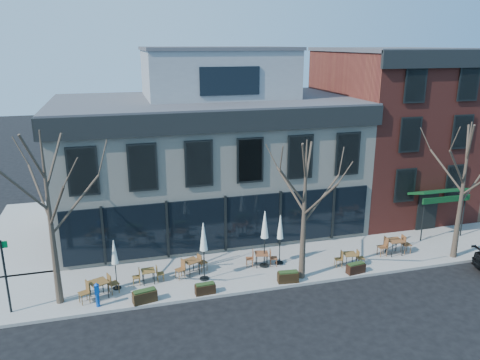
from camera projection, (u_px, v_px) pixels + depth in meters
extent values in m
plane|color=black|center=(225.00, 254.00, 26.41)|extent=(120.00, 120.00, 0.00)
cube|color=gray|center=(293.00, 263.00, 25.22)|extent=(33.50, 4.70, 0.15)
cube|color=gray|center=(27.00, 233.00, 29.10)|extent=(4.50, 12.00, 0.15)
cube|color=beige|center=(207.00, 164.00, 29.91)|extent=(18.00, 10.00, 8.00)
cube|color=#47474C|center=(205.00, 101.00, 28.77)|extent=(18.30, 10.30, 0.30)
cube|color=black|center=(225.00, 122.00, 24.17)|extent=(18.30, 0.25, 1.10)
cube|color=black|center=(48.00, 115.00, 26.61)|extent=(0.25, 10.30, 1.10)
cube|color=black|center=(225.00, 223.00, 25.82)|extent=(17.20, 0.12, 3.00)
cube|color=black|center=(58.00, 214.00, 27.29)|extent=(0.12, 7.50, 3.00)
cube|color=gray|center=(217.00, 74.00, 29.51)|extent=(9.00, 6.50, 3.00)
cube|color=maroon|center=(388.00, 132.00, 32.78)|extent=(8.00, 10.00, 11.00)
cube|color=#47474C|center=(395.00, 50.00, 31.21)|extent=(8.20, 10.20, 0.25)
cube|color=black|center=(446.00, 59.00, 26.60)|extent=(8.20, 0.25, 1.00)
cube|color=#0C3817|center=(438.00, 191.00, 28.10)|extent=(3.20, 1.66, 0.67)
cube|color=black|center=(427.00, 213.00, 29.30)|extent=(1.40, 0.10, 2.50)
cone|color=#382B21|center=(50.00, 221.00, 20.14)|extent=(0.34, 0.34, 7.92)
cylinder|color=#382B21|center=(75.00, 205.00, 20.43)|extent=(2.23, 0.50, 2.48)
cylinder|color=#382B21|center=(39.00, 192.00, 20.63)|extent=(1.03, 2.05, 2.14)
cylinder|color=#382B21|center=(23.00, 190.00, 19.21)|extent=(1.80, 0.75, 2.21)
cylinder|color=#382B21|center=(57.00, 206.00, 19.10)|extent=(1.03, 2.04, 2.28)
cone|color=#382B21|center=(304.00, 211.00, 22.53)|extent=(0.34, 0.34, 7.04)
cylinder|color=#382B21|center=(321.00, 199.00, 22.78)|extent=(2.00, 0.46, 2.21)
cylinder|color=#382B21|center=(290.00, 189.00, 22.96)|extent=(0.93, 1.84, 1.91)
cylinder|color=#382B21|center=(293.00, 187.00, 21.70)|extent=(1.61, 0.68, 1.97)
cylinder|color=#382B21|center=(320.00, 200.00, 21.60)|extent=(0.93, 1.83, 2.03)
cone|color=#382B21|center=(462.00, 192.00, 24.74)|extent=(0.34, 0.34, 7.48)
cylinder|color=#382B21|center=(477.00, 180.00, 25.01)|extent=(2.12, 0.48, 2.35)
cylinder|color=#382B21|center=(446.00, 170.00, 25.20)|extent=(0.98, 1.94, 2.03)
cylinder|color=#382B21|center=(457.00, 168.00, 23.86)|extent=(1.71, 0.71, 2.09)
cylinder|color=black|center=(6.00, 277.00, 19.99)|extent=(0.10, 0.10, 3.40)
cube|color=#005926|center=(1.00, 245.00, 19.57)|extent=(0.50, 0.04, 0.30)
cylinder|color=#0C41A4|center=(98.00, 300.00, 20.83)|extent=(0.18, 0.18, 0.62)
cube|color=#0C41A4|center=(97.00, 289.00, 20.68)|extent=(0.21, 0.18, 0.45)
cone|color=#0C41A4|center=(96.00, 284.00, 20.60)|extent=(0.23, 0.23, 0.11)
cube|color=brown|center=(98.00, 282.00, 21.41)|extent=(1.00, 1.00, 0.04)
cylinder|color=black|center=(95.00, 295.00, 21.11)|extent=(0.04, 0.04, 0.78)
cylinder|color=black|center=(108.00, 290.00, 21.48)|extent=(0.04, 0.04, 0.78)
cylinder|color=black|center=(90.00, 289.00, 21.57)|extent=(0.04, 0.04, 0.78)
cylinder|color=black|center=(103.00, 285.00, 21.94)|extent=(0.04, 0.04, 0.78)
cube|color=brown|center=(148.00, 271.00, 22.79)|extent=(0.66, 0.66, 0.04)
cylinder|color=black|center=(144.00, 280.00, 22.58)|extent=(0.04, 0.04, 0.65)
cylinder|color=black|center=(154.00, 278.00, 22.73)|extent=(0.04, 0.04, 0.65)
cylinder|color=black|center=(143.00, 275.00, 23.03)|extent=(0.04, 0.04, 0.65)
cylinder|color=black|center=(153.00, 274.00, 23.18)|extent=(0.04, 0.04, 0.65)
cube|color=brown|center=(191.00, 261.00, 23.61)|extent=(0.94, 0.94, 0.04)
cylinder|color=black|center=(190.00, 271.00, 23.33)|extent=(0.04, 0.04, 0.74)
cylinder|color=black|center=(199.00, 268.00, 23.67)|extent=(0.04, 0.04, 0.74)
cylinder|color=black|center=(184.00, 267.00, 23.76)|extent=(0.04, 0.04, 0.74)
cylinder|color=black|center=(193.00, 264.00, 24.10)|extent=(0.04, 0.04, 0.74)
cube|color=brown|center=(262.00, 254.00, 24.51)|extent=(0.81, 0.81, 0.04)
cylinder|color=black|center=(257.00, 262.00, 24.34)|extent=(0.04, 0.04, 0.70)
cylinder|color=black|center=(267.00, 262.00, 24.37)|extent=(0.04, 0.04, 0.70)
cylinder|color=black|center=(256.00, 258.00, 24.86)|extent=(0.04, 0.04, 0.70)
cylinder|color=black|center=(266.00, 257.00, 24.89)|extent=(0.04, 0.04, 0.70)
cube|color=brown|center=(350.00, 254.00, 24.53)|extent=(0.74, 0.74, 0.04)
cylinder|color=black|center=(346.00, 262.00, 24.35)|extent=(0.04, 0.04, 0.67)
cylinder|color=black|center=(356.00, 262.00, 24.41)|extent=(0.04, 0.04, 0.67)
cylinder|color=black|center=(343.00, 258.00, 24.85)|extent=(0.04, 0.04, 0.67)
cylinder|color=black|center=(352.00, 258.00, 24.91)|extent=(0.04, 0.04, 0.67)
cube|color=brown|center=(395.00, 240.00, 25.85)|extent=(0.82, 0.82, 0.05)
cylinder|color=black|center=(392.00, 250.00, 25.60)|extent=(0.05, 0.05, 0.82)
cylinder|color=black|center=(403.00, 249.00, 25.75)|extent=(0.05, 0.05, 0.82)
cylinder|color=black|center=(386.00, 246.00, 26.20)|extent=(0.05, 0.05, 0.82)
cylinder|color=black|center=(396.00, 244.00, 26.34)|extent=(0.05, 0.05, 0.82)
cylinder|color=black|center=(117.00, 288.00, 22.43)|extent=(0.40, 0.40, 0.05)
cylinder|color=black|center=(116.00, 270.00, 22.15)|extent=(0.05, 0.05, 2.01)
cone|color=silver|center=(114.00, 252.00, 21.89)|extent=(0.33, 0.33, 1.19)
cylinder|color=black|center=(204.00, 278.00, 23.31)|extent=(0.48, 0.48, 0.07)
cylinder|color=black|center=(204.00, 257.00, 22.99)|extent=(0.05, 0.05, 2.41)
cone|color=white|center=(203.00, 237.00, 22.68)|extent=(0.39, 0.39, 1.42)
cylinder|color=black|center=(264.00, 265.00, 24.68)|extent=(0.49, 0.49, 0.07)
cylinder|color=black|center=(264.00, 245.00, 24.34)|extent=(0.06, 0.06, 2.47)
cone|color=white|center=(265.00, 224.00, 24.03)|extent=(0.40, 0.40, 1.46)
cylinder|color=black|center=(279.00, 263.00, 24.99)|extent=(0.44, 0.44, 0.06)
cylinder|color=black|center=(280.00, 244.00, 24.69)|extent=(0.05, 0.05, 2.20)
cone|color=silver|center=(280.00, 227.00, 24.41)|extent=(0.36, 0.36, 1.30)
cube|color=#332211|center=(145.00, 297.00, 21.20)|extent=(1.14, 0.64, 0.54)
cube|color=#1E3314|center=(144.00, 291.00, 21.12)|extent=(1.02, 0.53, 0.09)
cube|color=black|center=(205.00, 289.00, 21.91)|extent=(0.97, 0.44, 0.47)
cube|color=#1E3314|center=(205.00, 284.00, 21.84)|extent=(0.87, 0.36, 0.08)
cube|color=black|center=(288.00, 277.00, 22.98)|extent=(1.06, 0.51, 0.51)
cube|color=#1E3314|center=(288.00, 272.00, 22.90)|extent=(0.95, 0.42, 0.08)
cube|color=black|center=(356.00, 268.00, 23.89)|extent=(1.02, 0.52, 0.49)
cube|color=#1E3314|center=(356.00, 264.00, 23.82)|extent=(0.91, 0.43, 0.08)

